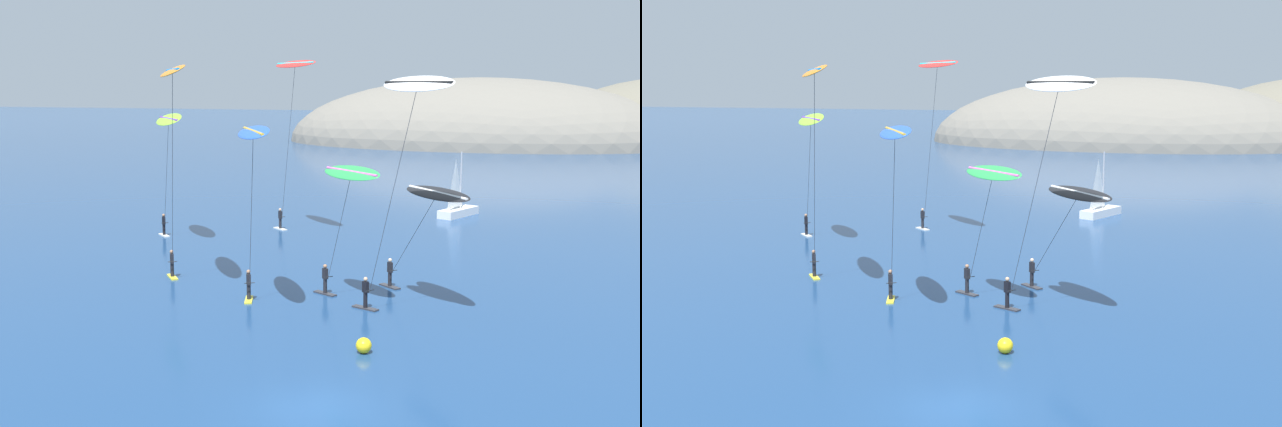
% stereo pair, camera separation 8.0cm
% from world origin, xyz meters
% --- Properties ---
extents(ground_plane, '(600.00, 600.00, 0.00)m').
position_xyz_m(ground_plane, '(0.00, 0.00, 0.00)').
color(ground_plane, navy).
extents(headland_island, '(102.71, 55.49, 25.79)m').
position_xyz_m(headland_island, '(5.26, 136.41, 0.00)').
color(headland_island, slate).
rests_on(headland_island, ground).
extents(sailboat_near, '(3.23, 5.82, 5.70)m').
position_xyz_m(sailboat_near, '(-1.01, 44.36, 0.64)').
color(sailboat_near, white).
rests_on(sailboat_near, ground).
extents(kitesurfer_black, '(6.35, 6.84, 6.38)m').
position_xyz_m(kitesurfer_black, '(1.65, 14.49, 5.68)').
color(kitesurfer_black, '#2D2D33').
rests_on(kitesurfer_black, ground).
extents(kitesurfer_orange, '(4.95, 6.69, 12.72)m').
position_xyz_m(kitesurfer_orange, '(-12.54, 13.28, 11.50)').
color(kitesurfer_orange, yellow).
rests_on(kitesurfer_orange, ground).
extents(kitesurfer_white, '(5.95, 4.46, 12.08)m').
position_xyz_m(kitesurfer_white, '(1.14, 11.09, 10.51)').
color(kitesurfer_white, '#2D2D33').
rests_on(kitesurfer_white, ground).
extents(kitesurfer_lime, '(5.03, 5.54, 9.55)m').
position_xyz_m(kitesurfer_lime, '(-19.73, 25.90, 8.51)').
color(kitesurfer_lime, silver).
rests_on(kitesurfer_lime, ground).
extents(kitesurfer_blue, '(4.37, 5.95, 9.62)m').
position_xyz_m(kitesurfer_blue, '(-6.85, 10.87, 8.65)').
color(kitesurfer_blue, yellow).
rests_on(kitesurfer_blue, ground).
extents(kitesurfer_green, '(4.97, 4.31, 7.45)m').
position_xyz_m(kitesurfer_green, '(-2.64, 13.68, 6.50)').
color(kitesurfer_green, '#2D2D33').
rests_on(kitesurfer_green, ground).
extents(kitesurfer_red, '(5.45, 5.25, 13.43)m').
position_xyz_m(kitesurfer_red, '(-11.99, 31.42, 12.17)').
color(kitesurfer_red, silver).
rests_on(kitesurfer_red, ground).
extents(marker_buoy, '(0.70, 0.70, 0.70)m').
position_xyz_m(marker_buoy, '(0.17, 6.29, 0.35)').
color(marker_buoy, yellow).
rests_on(marker_buoy, ground).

